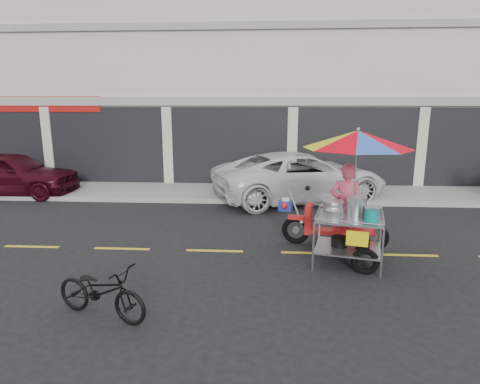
# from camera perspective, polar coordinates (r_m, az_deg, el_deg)

# --- Properties ---
(ground) EXTENTS (90.00, 90.00, 0.00)m
(ground) POSITION_cam_1_polar(r_m,az_deg,el_deg) (8.56, 9.93, -8.55)
(ground) COLOR black
(sidewalk) EXTENTS (45.00, 3.00, 0.15)m
(sidewalk) POSITION_cam_1_polar(r_m,az_deg,el_deg) (13.80, 7.50, 0.02)
(sidewalk) COLOR gray
(sidewalk) RESTS_ON ground
(shophouse_block) EXTENTS (36.00, 8.11, 10.40)m
(shophouse_block) POSITION_cam_1_polar(r_m,az_deg,el_deg) (18.94, 15.69, 15.75)
(shophouse_block) COLOR beige
(shophouse_block) RESTS_ON ground
(centerline) EXTENTS (42.00, 0.10, 0.01)m
(centerline) POSITION_cam_1_polar(r_m,az_deg,el_deg) (8.56, 9.93, -8.53)
(centerline) COLOR gold
(centerline) RESTS_ON ground
(maroon_sedan) EXTENTS (4.42, 1.86, 1.49)m
(maroon_sedan) POSITION_cam_1_polar(r_m,az_deg,el_deg) (15.39, -29.94, 2.28)
(maroon_sedan) COLOR #340611
(maroon_sedan) RESTS_ON ground
(white_pickup) EXTENTS (6.07, 4.42, 1.53)m
(white_pickup) POSITION_cam_1_polar(r_m,az_deg,el_deg) (12.89, 8.57, 2.23)
(white_pickup) COLOR silver
(white_pickup) RESTS_ON ground
(near_bicycle) EXTENTS (1.64, 1.03, 0.82)m
(near_bicycle) POSITION_cam_1_polar(r_m,az_deg,el_deg) (6.28, -19.15, -13.18)
(near_bicycle) COLOR black
(near_bicycle) RESTS_ON ground
(food_vendor_rig) EXTENTS (2.60, 2.50, 2.63)m
(food_vendor_rig) POSITION_cam_1_polar(r_m,az_deg,el_deg) (8.06, 15.48, 2.05)
(food_vendor_rig) COLOR black
(food_vendor_rig) RESTS_ON ground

